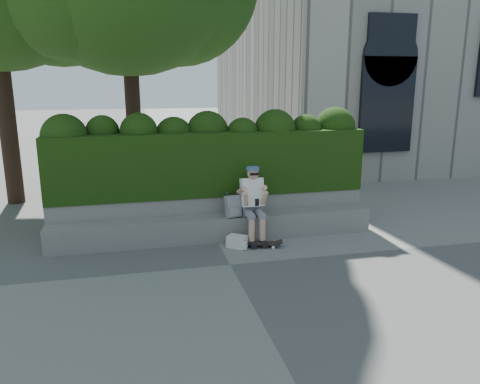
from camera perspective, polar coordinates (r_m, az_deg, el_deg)
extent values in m
plane|color=slate|center=(7.64, -1.22, -8.86)|extent=(80.00, 80.00, 0.00)
cube|color=gray|center=(8.71, -2.95, -4.40)|extent=(6.00, 0.45, 0.45)
cube|color=gray|center=(9.11, -3.50, -2.59)|extent=(6.00, 0.50, 0.75)
cube|color=black|center=(9.11, -3.83, 3.69)|extent=(6.00, 1.00, 1.20)
cylinder|color=black|center=(11.59, -12.76, 7.17)|extent=(0.35, 0.35, 3.35)
cylinder|color=black|center=(12.30, -26.34, 6.27)|extent=(0.39, 0.39, 3.27)
cube|color=slate|center=(8.70, 1.34, -2.10)|extent=(0.36, 0.26, 0.22)
cube|color=white|center=(8.55, 1.47, -0.03)|extent=(0.40, 0.32, 0.55)
sphere|color=tan|center=(8.40, 1.60, 2.24)|extent=(0.21, 0.21, 0.21)
cylinder|color=#476083|center=(8.40, 1.57, 2.87)|extent=(0.23, 0.23, 0.06)
cube|color=black|center=(8.25, 2.08, -1.27)|extent=(0.07, 0.02, 0.13)
cylinder|color=tan|center=(8.36, 1.42, -5.02)|extent=(0.11, 0.11, 0.47)
cylinder|color=tan|center=(8.41, 2.74, -4.92)|extent=(0.11, 0.11, 0.47)
cube|color=black|center=(8.37, 1.52, -6.41)|extent=(0.10, 0.26, 0.10)
cube|color=black|center=(8.42, 2.84, -6.30)|extent=(0.10, 0.26, 0.10)
cube|color=black|center=(8.38, 2.19, -6.23)|extent=(0.80, 0.39, 0.02)
cylinder|color=silver|center=(8.32, 0.30, -6.71)|extent=(0.06, 0.04, 0.05)
cylinder|color=silver|center=(8.48, 0.33, -6.31)|extent=(0.06, 0.04, 0.05)
cylinder|color=silver|center=(8.33, 4.08, -6.73)|extent=(0.06, 0.04, 0.05)
cylinder|color=silver|center=(8.48, 4.04, -6.34)|extent=(0.06, 0.04, 0.05)
cube|color=#A3A2A7|center=(8.55, -0.86, -1.75)|extent=(0.30, 0.20, 0.40)
cube|color=silver|center=(8.35, -0.37, -6.05)|extent=(0.40, 0.38, 0.21)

